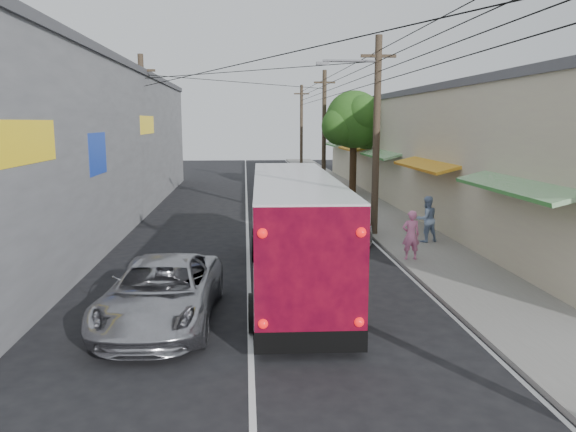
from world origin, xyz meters
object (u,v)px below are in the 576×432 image
object	(u,v)px
parked_suv	(341,219)
pedestrian_near	(411,235)
jeepney	(162,292)
coach_bus	(294,229)
pedestrian_far	(427,219)
parked_car_far	(297,175)
parked_car_mid	(314,193)

from	to	relation	value
parked_suv	pedestrian_near	size ratio (longest dim) A/B	3.00
jeepney	pedestrian_near	size ratio (longest dim) A/B	3.22
coach_bus	pedestrian_far	world-z (taller)	coach_bus
parked_suv	parked_car_far	world-z (taller)	parked_car_far
parked_car_mid	pedestrian_near	bearing A→B (deg)	-87.58
parked_suv	parked_car_far	size ratio (longest dim) A/B	1.05
pedestrian_far	coach_bus	bearing A→B (deg)	26.92
jeepney	parked_car_mid	xyz separation A→B (m)	(5.84, 18.34, -0.01)
jeepney	pedestrian_far	size ratio (longest dim) A/B	3.03
parked_suv	jeepney	bearing A→B (deg)	-117.99
parked_car_mid	parked_car_far	size ratio (longest dim) A/B	0.91
jeepney	parked_suv	bearing A→B (deg)	61.52
parked_suv	parked_car_far	distance (m)	19.20
parked_suv	parked_car_mid	xyz separation A→B (m)	(0.00, 8.75, 0.01)
jeepney	parked_car_mid	bearing A→B (deg)	75.21
coach_bus	parked_suv	distance (m)	7.04
coach_bus	parked_car_far	bearing A→B (deg)	85.91
parked_car_far	pedestrian_near	bearing A→B (deg)	-83.26
parked_car_far	pedestrian_far	xyz separation A→B (m)	(3.01, -20.97, 0.22)
parked_suv	parked_car_mid	world-z (taller)	parked_car_mid
coach_bus	pedestrian_near	bearing A→B (deg)	28.34
parked_suv	pedestrian_far	size ratio (longest dim) A/B	2.82
coach_bus	pedestrian_near	world-z (taller)	coach_bus
parked_suv	pedestrian_near	world-z (taller)	pedestrian_near
jeepney	parked_car_mid	world-z (taller)	jeepney
coach_bus	parked_car_far	distance (m)	25.86
coach_bus	jeepney	size ratio (longest dim) A/B	2.05
coach_bus	parked_suv	size ratio (longest dim) A/B	2.19
pedestrian_near	parked_car_mid	bearing A→B (deg)	-84.09
coach_bus	parked_suv	xyz separation A→B (m)	(2.49, 6.53, -0.90)
parked_car_far	pedestrian_far	distance (m)	21.19
jeepney	parked_car_far	size ratio (longest dim) A/B	1.13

